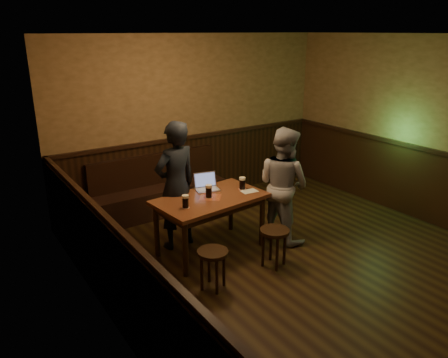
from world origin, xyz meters
name	(u,v)px	position (x,y,z in m)	size (l,w,h in m)	color
room	(311,174)	(0.00, 0.22, 1.20)	(5.04, 6.04, 2.84)	black
bench	(159,194)	(-0.84, 2.75, 0.31)	(2.20, 0.50, 0.95)	black
pub_table	(210,204)	(-0.84, 1.17, 0.67)	(1.52, 0.97, 0.78)	brown
stool_left	(213,258)	(-1.31, 0.38, 0.38)	(0.43, 0.43, 0.48)	black
stool_right	(274,237)	(-0.39, 0.39, 0.40)	(0.49, 0.49, 0.50)	black
pint_left	(185,201)	(-1.28, 1.04, 0.86)	(0.11, 0.11, 0.17)	#982E12
pint_mid	(209,191)	(-0.86, 1.17, 0.86)	(0.11, 0.11, 0.18)	#982E12
pint_right	(242,183)	(-0.31, 1.19, 0.86)	(0.11, 0.11, 0.17)	#982E12
laptop	(206,185)	(-0.72, 1.46, 0.83)	(0.36, 0.32, 0.22)	silver
menu	(249,191)	(-0.28, 1.06, 0.77)	(0.22, 0.15, 0.00)	silver
person_suit	(176,186)	(-1.14, 1.56, 0.88)	(0.64, 0.42, 1.75)	black
person_grey	(283,185)	(0.21, 0.93, 0.81)	(0.79, 0.61, 1.62)	gray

